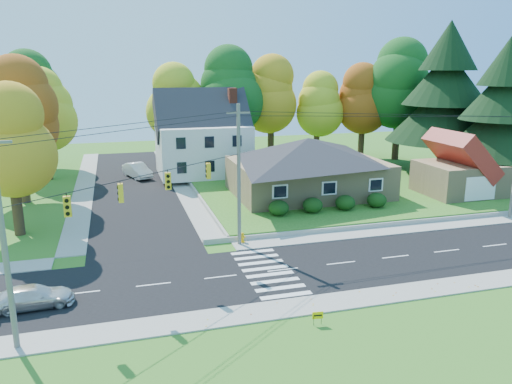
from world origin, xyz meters
TOP-DOWN VIEW (x-y plane):
  - ground at (0.00, 0.00)m, footprint 120.00×120.00m
  - road_main at (0.00, 0.00)m, footprint 90.00×8.00m
  - road_cross at (-8.00, 26.00)m, footprint 8.00×44.00m
  - sidewalk_north at (0.00, 5.00)m, footprint 90.00×2.00m
  - sidewalk_south at (0.00, -5.00)m, footprint 90.00×2.00m
  - lawn at (13.00, 21.00)m, footprint 30.00×30.00m
  - ranch_house at (8.00, 16.00)m, footprint 14.60×10.60m
  - colonial_house at (0.04, 28.00)m, footprint 10.40×8.40m
  - garage at (22.00, 11.99)m, footprint 7.30×6.30m
  - hedge_row at (7.50, 9.80)m, footprint 10.70×1.70m
  - traffic_infrastructure at (-0.15, 1.35)m, footprint 38.10×10.66m
  - tree_lot_0 at (-2.00, 34.00)m, footprint 6.72×6.72m
  - tree_lot_1 at (4.00, 33.00)m, footprint 7.84×7.84m
  - tree_lot_2 at (10.00, 34.00)m, footprint 7.28×7.28m
  - tree_lot_3 at (16.00, 33.00)m, footprint 6.16×6.16m
  - tree_lot_4 at (22.00, 32.00)m, footprint 6.72×6.72m
  - tree_lot_5 at (26.00, 30.00)m, footprint 8.40×8.40m
  - conifer_east_a at (27.00, 22.00)m, footprint 12.80×12.80m
  - conifer_east_b at (28.00, 14.00)m, footprint 11.20×11.20m
  - tree_west_0 at (-17.00, 12.00)m, footprint 6.16×6.16m
  - tree_west_1 at (-18.00, 22.00)m, footprint 7.28×7.28m
  - tree_west_2 at (-17.00, 32.00)m, footprint 6.72×6.72m
  - tree_west_3 at (-19.00, 40.00)m, footprint 7.84×7.84m
  - silver_sedan at (-14.31, -1.11)m, footprint 4.20×1.95m
  - white_car at (-7.31, 30.10)m, footprint 3.35×5.32m
  - fire_hydrant at (-1.21, 5.48)m, footprint 0.45×0.36m
  - yard_sign at (-0.58, -6.97)m, footprint 0.56×0.10m

SIDE VIEW (x-z plane):
  - ground at x=0.00m, z-range 0.00..0.00m
  - road_main at x=0.00m, z-range 0.00..0.02m
  - road_cross at x=-8.00m, z-range 0.00..0.02m
  - sidewalk_north at x=0.00m, z-range 0.00..0.08m
  - sidewalk_south at x=0.00m, z-range 0.00..0.08m
  - lawn at x=13.00m, z-range 0.00..0.50m
  - fire_hydrant at x=-1.21m, z-range -0.02..0.79m
  - yard_sign at x=-0.58m, z-range 0.15..0.84m
  - silver_sedan at x=-14.31m, z-range 0.02..1.21m
  - white_car at x=-7.31m, z-range 0.02..1.67m
  - hedge_row at x=7.50m, z-range 0.50..1.77m
  - garage at x=22.00m, z-range 0.54..5.14m
  - ranch_house at x=8.00m, z-range 0.57..5.97m
  - colonial_house at x=0.04m, z-range -0.22..9.38m
  - traffic_infrastructure at x=-0.15m, z-range 0.15..10.15m
  - tree_west_0 at x=-17.00m, z-range 1.42..12.89m
  - tree_lot_3 at x=16.00m, z-range 1.92..13.39m
  - tree_west_2 at x=-17.00m, z-range 1.55..14.06m
  - conifer_east_b at x=28.00m, z-range 0.86..15.70m
  - tree_lot_0 at x=-2.00m, z-range 2.05..14.56m
  - tree_lot_4 at x=22.00m, z-range 2.05..14.56m
  - tree_west_1 at x=-18.00m, z-range 1.68..15.24m
  - tree_lot_2 at x=10.00m, z-range 2.18..15.74m
  - tree_west_3 at x=-19.00m, z-range 1.81..16.41m
  - conifer_east_a at x=27.00m, z-range 0.91..17.87m
  - tree_lot_1 at x=4.00m, z-range 2.31..16.91m
  - tree_lot_5 at x=26.00m, z-range 2.45..18.09m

